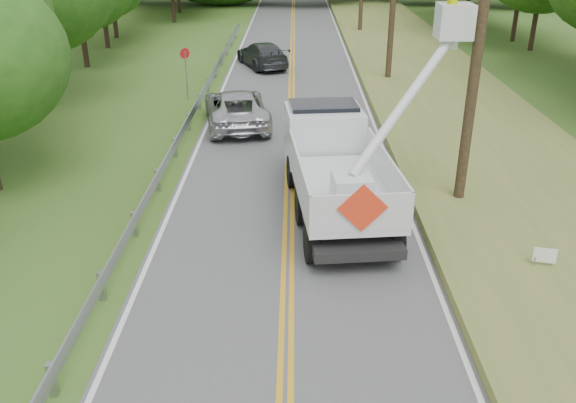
{
  "coord_description": "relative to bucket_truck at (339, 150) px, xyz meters",
  "views": [
    {
      "loc": [
        0.14,
        -7.27,
        7.68
      ],
      "look_at": [
        0.0,
        6.0,
        1.5
      ],
      "focal_mm": 37.73,
      "sensor_mm": 36.0,
      "label": 1
    }
  ],
  "objects": [
    {
      "name": "guardrail",
      "position": [
        -5.49,
        5.49,
        -1.02
      ],
      "size": [
        0.18,
        48.0,
        0.77
      ],
      "color": "gray",
      "rests_on": "ground"
    },
    {
      "name": "tall_grass_verge",
      "position": [
        5.63,
        4.58,
        -1.42
      ],
      "size": [
        7.0,
        96.0,
        0.3
      ],
      "primitive_type": "cube",
      "color": "#5B7232",
      "rests_on": "ground"
    },
    {
      "name": "bucket_truck",
      "position": [
        0.0,
        0.0,
        0.0
      ],
      "size": [
        4.93,
        7.32,
        6.92
      ],
      "color": "black",
      "rests_on": "road"
    },
    {
      "name": "road",
      "position": [
        -1.47,
        4.58,
        -1.56
      ],
      "size": [
        7.2,
        96.0,
        0.03
      ],
      "color": "#535356",
      "rests_on": "ground"
    },
    {
      "name": "suv_darkgrey",
      "position": [
        -3.18,
        18.25,
        -0.86
      ],
      "size": [
        3.56,
        5.12,
        1.38
      ],
      "primitive_type": "imported",
      "rotation": [
        0.0,
        0.0,
        3.52
      ],
      "color": "#33383B",
      "rests_on": "road"
    },
    {
      "name": "yard_sign",
      "position": [
        4.55,
        -4.36,
        -1.03
      ],
      "size": [
        0.52,
        0.14,
        0.76
      ],
      "color": "white",
      "rests_on": "ground"
    },
    {
      "name": "stop_sign_permanent",
      "position": [
        -6.35,
        11.2,
        0.02
      ],
      "size": [
        0.41,
        0.34,
        2.41
      ],
      "color": "gray",
      "rests_on": "ground"
    },
    {
      "name": "suv_silver",
      "position": [
        -3.7,
        7.25,
        -0.83
      ],
      "size": [
        3.26,
        5.54,
        1.45
      ],
      "primitive_type": "imported",
      "rotation": [
        0.0,
        0.0,
        3.31
      ],
      "color": "#B0B1B8",
      "rests_on": "road"
    }
  ]
}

